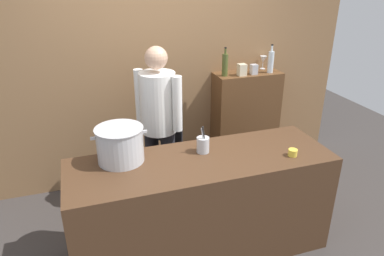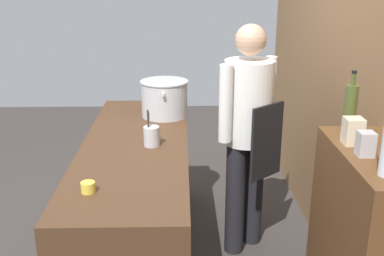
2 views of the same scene
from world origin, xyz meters
name	(u,v)px [view 2 (image 2 of 2)]	position (x,y,z in m)	size (l,w,h in m)	color
brick_back_panel	(354,52)	(0.00, 1.40, 1.50)	(4.40, 0.10, 3.00)	olive
prep_counter	(137,204)	(0.00, 0.00, 0.45)	(2.13, 0.70, 0.90)	#472D1C
chef	(248,125)	(-0.17, 0.77, 0.96)	(0.43, 0.45, 1.66)	black
stockpot_large	(164,98)	(-0.61, 0.18, 1.04)	(0.43, 0.37, 0.28)	#B7BABF
utensil_crock	(151,136)	(0.05, 0.11, 0.97)	(0.10, 0.10, 0.24)	#B7BABF
butter_jar	(88,187)	(0.71, -0.17, 0.93)	(0.07, 0.07, 0.06)	yellow
wine_bottle_olive	(350,107)	(0.67, 1.16, 1.34)	(0.06, 0.06, 0.31)	#475123
spice_tin_cream	(353,131)	(0.86, 1.12, 1.27)	(0.09, 0.09, 0.13)	beige
spice_tin_silver	(366,144)	(1.00, 1.12, 1.27)	(0.07, 0.07, 0.11)	#B2B2B7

